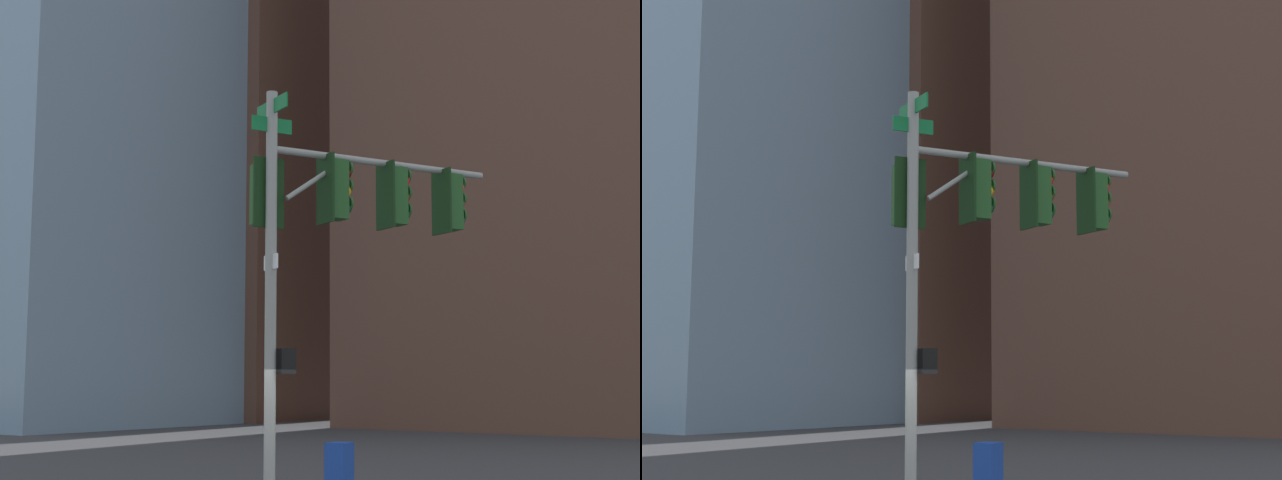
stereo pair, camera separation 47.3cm
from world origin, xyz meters
The scene contains 3 objects.
signal_pole_assembly centered at (-0.25, -1.39, 4.95)m, with size 2.42×4.26×6.99m.
newspaper_box centered at (2.35, -5.10, 0.53)m, with size 0.44×0.56×1.05m, color #193FA5.
building_brick_farside centered at (33.83, -36.74, 21.38)m, with size 19.32×15.77×42.76m, color brown.
Camera 1 is at (-9.39, 11.87, 2.35)m, focal length 54.78 mm.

